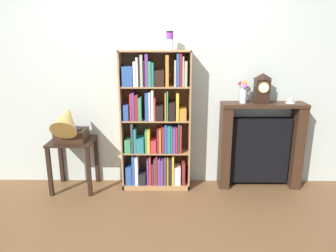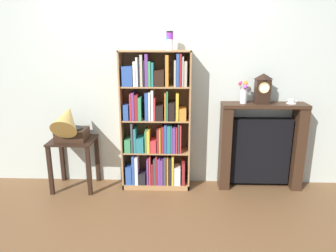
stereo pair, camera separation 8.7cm
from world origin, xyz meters
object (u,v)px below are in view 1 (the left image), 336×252
at_px(fireplace_mantel, 260,146).
at_px(mantel_clock, 262,88).
at_px(cup_stack, 170,41).
at_px(flower_vase, 243,92).
at_px(side_table_left, 73,153).
at_px(teacup_with_saucer, 290,101).
at_px(gramophone, 68,124).
at_px(bookshelf, 155,127).

height_order(fireplace_mantel, mantel_clock, mantel_clock).
xyz_separation_m(cup_stack, mantel_clock, (1.07, 0.03, -0.53)).
relative_size(cup_stack, flower_vase, 0.79).
relative_size(side_table_left, flower_vase, 2.40).
relative_size(side_table_left, teacup_with_saucer, 5.25).
relative_size(gramophone, mantel_clock, 1.47).
height_order(gramophone, mantel_clock, mantel_clock).
bearing_deg(side_table_left, teacup_with_saucer, 2.00).
distance_m(cup_stack, side_table_left, 1.75).
height_order(cup_stack, teacup_with_saucer, cup_stack).
relative_size(bookshelf, mantel_clock, 4.79).
height_order(bookshelf, mantel_clock, bookshelf).
relative_size(bookshelf, flower_vase, 6.41).
relative_size(bookshelf, side_table_left, 2.67).
bearing_deg(mantel_clock, gramophone, -175.48).
height_order(flower_vase, teacup_with_saucer, flower_vase).
bearing_deg(flower_vase, gramophone, -174.96).
relative_size(bookshelf, teacup_with_saucer, 13.99).
bearing_deg(teacup_with_saucer, gramophone, -176.03).
bearing_deg(fireplace_mantel, cup_stack, -177.02).
distance_m(side_table_left, teacup_with_saucer, 2.66).
bearing_deg(cup_stack, side_table_left, -177.36).
bearing_deg(teacup_with_saucer, side_table_left, -178.00).
bearing_deg(fireplace_mantel, side_table_left, -177.19).
distance_m(cup_stack, gramophone, 1.50).
bearing_deg(mantel_clock, teacup_with_saucer, 0.41).
xyz_separation_m(side_table_left, teacup_with_saucer, (2.58, 0.09, 0.62)).
relative_size(fireplace_mantel, teacup_with_saucer, 8.91).
relative_size(flower_vase, teacup_with_saucer, 2.18).
bearing_deg(cup_stack, gramophone, -173.01).
relative_size(cup_stack, fireplace_mantel, 0.19).
xyz_separation_m(side_table_left, flower_vase, (2.03, 0.09, 0.72)).
height_order(cup_stack, gramophone, cup_stack).
relative_size(bookshelf, cup_stack, 8.10).
bearing_deg(gramophone, fireplace_mantel, 5.04).
relative_size(mantel_clock, teacup_with_saucer, 2.92).
bearing_deg(teacup_with_saucer, mantel_clock, -179.59).
bearing_deg(mantel_clock, bookshelf, -179.14).
distance_m(cup_stack, mantel_clock, 1.20).
distance_m(bookshelf, side_table_left, 1.04).
xyz_separation_m(side_table_left, mantel_clock, (2.24, 0.09, 0.77)).
relative_size(bookshelf, gramophone, 3.26).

